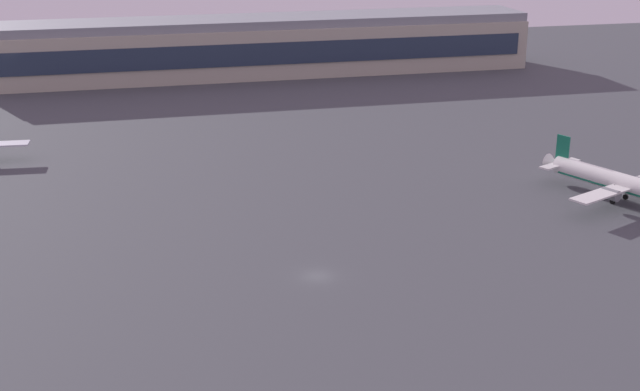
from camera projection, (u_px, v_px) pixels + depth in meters
name	position (u px, v px, depth m)	size (l,w,h in m)	color
ground_plane	(317.00, 276.00, 119.81)	(416.00, 416.00, 0.00)	#424449
terminal_building	(264.00, 46.00, 250.79)	(155.79, 22.40, 16.40)	#B2AD99
airplane_mid_apron	(630.00, 185.00, 146.11)	(26.36, 33.38, 9.04)	silver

